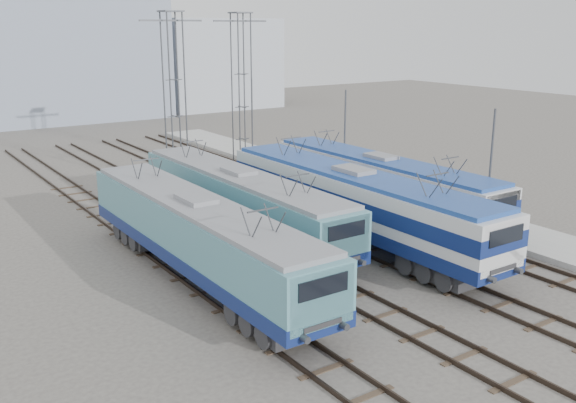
# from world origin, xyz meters

# --- Properties ---
(ground) EXTENTS (160.00, 160.00, 0.00)m
(ground) POSITION_xyz_m (0.00, 0.00, 0.00)
(ground) COLOR #514C47
(platform) EXTENTS (4.00, 70.00, 0.30)m
(platform) POSITION_xyz_m (10.20, 8.00, 0.15)
(platform) COLOR #9E9E99
(platform) RESTS_ON ground
(locomotive_far_left) EXTENTS (2.89, 18.23, 3.43)m
(locomotive_far_left) POSITION_xyz_m (-6.75, 5.11, 2.27)
(locomotive_far_left) COLOR navy
(locomotive_far_left) RESTS_ON ground
(locomotive_center_left) EXTENTS (2.82, 17.78, 3.35)m
(locomotive_center_left) POSITION_xyz_m (-2.25, 9.20, 2.22)
(locomotive_center_left) COLOR navy
(locomotive_center_left) RESTS_ON ground
(locomotive_center_right) EXTENTS (2.99, 18.90, 3.55)m
(locomotive_center_right) POSITION_xyz_m (2.25, 5.31, 2.40)
(locomotive_center_right) COLOR navy
(locomotive_center_right) RESTS_ON ground
(locomotive_far_right) EXTENTS (2.77, 17.51, 3.29)m
(locomotive_far_right) POSITION_xyz_m (6.75, 8.20, 2.24)
(locomotive_far_right) COLOR navy
(locomotive_far_right) RESTS_ON ground
(catenary_tower_west) EXTENTS (4.50, 1.20, 12.00)m
(catenary_tower_west) POSITION_xyz_m (0.00, 22.00, 6.64)
(catenary_tower_west) COLOR #3F4247
(catenary_tower_west) RESTS_ON ground
(catenary_tower_east) EXTENTS (4.50, 1.20, 12.00)m
(catenary_tower_east) POSITION_xyz_m (6.50, 24.00, 6.64)
(catenary_tower_east) COLOR #3F4247
(catenary_tower_east) RESTS_ON ground
(mast_front) EXTENTS (0.12, 0.12, 7.00)m
(mast_front) POSITION_xyz_m (8.60, 2.00, 3.50)
(mast_front) COLOR #3F4247
(mast_front) RESTS_ON ground
(mast_mid) EXTENTS (0.12, 0.12, 7.00)m
(mast_mid) POSITION_xyz_m (8.60, 14.00, 3.50)
(mast_mid) COLOR #3F4247
(mast_mid) RESTS_ON ground
(mast_rear) EXTENTS (0.12, 0.12, 7.00)m
(mast_rear) POSITION_xyz_m (8.60, 26.00, 3.50)
(mast_rear) COLOR #3F4247
(mast_rear) RESTS_ON ground
(safety_cone) EXTENTS (0.31, 0.31, 0.62)m
(safety_cone) POSITION_xyz_m (9.89, 1.26, 0.61)
(safety_cone) COLOR #CA681D
(safety_cone) RESTS_ON platform
(building_center) EXTENTS (22.00, 14.00, 18.00)m
(building_center) POSITION_xyz_m (4.00, 62.00, 9.00)
(building_center) COLOR gray
(building_center) RESTS_ON ground
(building_east) EXTENTS (16.00, 12.00, 12.00)m
(building_east) POSITION_xyz_m (24.00, 62.00, 6.00)
(building_east) COLOR #9EA5B1
(building_east) RESTS_ON ground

